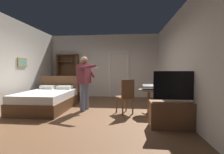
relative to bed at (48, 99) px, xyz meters
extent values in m
plane|color=brown|center=(1.46, -0.34, -0.30)|extent=(6.09, 6.09, 0.00)
cube|color=silver|center=(1.46, 2.49, 1.14)|extent=(5.22, 0.12, 2.89)
cube|color=silver|center=(-1.09, -0.34, 1.14)|extent=(0.12, 5.77, 2.89)
cube|color=#B2933F|center=(-1.01, 0.21, 1.21)|extent=(0.03, 0.45, 0.30)
cube|color=#77A593|center=(-1.00, 0.21, 1.21)|extent=(0.01, 0.39, 0.24)
cube|color=silver|center=(4.01, -0.34, 1.14)|extent=(0.12, 5.77, 2.89)
cube|color=white|center=(1.74, 2.41, 0.72)|extent=(0.08, 0.08, 2.05)
cube|color=white|center=(2.59, 2.41, 0.72)|extent=(0.08, 0.08, 2.05)
cube|color=white|center=(2.17, 2.41, 1.79)|extent=(0.93, 0.08, 0.08)
cube|color=brown|center=(0.00, -0.08, -0.13)|extent=(1.43, 2.00, 0.35)
cube|color=white|center=(0.00, -0.08, 0.16)|extent=(1.37, 1.94, 0.22)
cube|color=brown|center=(0.00, 0.88, 0.21)|extent=(1.43, 0.08, 1.02)
cube|color=white|center=(-0.32, 0.62, 0.33)|extent=(0.50, 0.34, 0.12)
cube|color=white|center=(0.32, 0.62, 0.33)|extent=(0.50, 0.34, 0.12)
cube|color=brown|center=(-0.67, 2.23, 0.68)|extent=(0.06, 0.32, 1.97)
cube|color=brown|center=(0.25, 2.23, 0.68)|extent=(0.06, 0.32, 1.97)
cube|color=brown|center=(-0.21, 2.23, 1.65)|extent=(0.98, 0.32, 0.04)
cube|color=brown|center=(-0.21, 2.38, 0.68)|extent=(0.98, 0.02, 1.97)
cube|color=brown|center=(-0.21, 2.23, 0.03)|extent=(0.92, 0.32, 0.03)
cylinder|color=#8A9EB9|center=(-0.21, 2.23, 0.10)|extent=(0.07, 0.07, 0.11)
cube|color=brown|center=(-0.21, 2.23, 0.68)|extent=(0.92, 0.32, 0.03)
cube|color=brown|center=(-0.21, 2.23, 1.34)|extent=(0.92, 0.32, 0.03)
cylinder|color=#397C3E|center=(0.00, 2.23, 1.41)|extent=(0.06, 0.06, 0.10)
cube|color=brown|center=(3.65, -1.33, -0.02)|extent=(1.19, 0.40, 0.57)
cube|color=black|center=(3.65, -1.35, 0.62)|extent=(1.06, 0.05, 0.61)
cube|color=#4E426D|center=(3.65, -1.32, 0.62)|extent=(1.00, 0.01, 0.55)
cylinder|color=brown|center=(3.17, -0.25, 0.03)|extent=(0.08, 0.08, 0.67)
cylinder|color=brown|center=(3.17, -0.25, -0.29)|extent=(0.37, 0.37, 0.03)
cylinder|color=brown|center=(3.17, -0.25, 0.38)|extent=(0.61, 0.61, 0.03)
cube|color=black|center=(3.14, -0.25, 0.41)|extent=(0.32, 0.22, 0.02)
cube|color=black|center=(3.15, -0.37, 0.52)|extent=(0.32, 0.20, 0.06)
cube|color=navy|center=(3.15, -0.37, 0.52)|extent=(0.29, 0.17, 0.05)
cylinder|color=#20310F|center=(3.31, -0.33, 0.49)|extent=(0.06, 0.06, 0.18)
cylinder|color=#20310F|center=(3.31, -0.33, 0.60)|extent=(0.03, 0.03, 0.05)
cylinder|color=brown|center=(2.52, -0.07, -0.08)|extent=(0.04, 0.04, 0.45)
cylinder|color=brown|center=(2.24, -0.26, -0.08)|extent=(0.04, 0.04, 0.45)
cylinder|color=brown|center=(2.71, -0.35, -0.08)|extent=(0.04, 0.04, 0.45)
cylinder|color=brown|center=(2.43, -0.54, -0.08)|extent=(0.04, 0.04, 0.45)
cube|color=brown|center=(2.48, -0.30, 0.17)|extent=(0.58, 0.58, 0.04)
cube|color=brown|center=(2.57, -0.44, 0.44)|extent=(0.37, 0.27, 0.50)
cylinder|color=slate|center=(1.25, 0.05, 0.12)|extent=(0.15, 0.15, 0.84)
cylinder|color=slate|center=(1.20, -0.21, 0.12)|extent=(0.15, 0.15, 0.84)
cube|color=brown|center=(1.23, -0.08, 0.83)|extent=(0.35, 0.52, 0.59)
sphere|color=#936B4C|center=(1.23, -0.08, 1.25)|extent=(0.23, 0.23, 0.23)
cylinder|color=brown|center=(1.37, 0.16, 0.94)|extent=(0.34, 0.15, 0.48)
cylinder|color=brown|center=(1.43, -0.39, 1.05)|extent=(0.53, 0.19, 0.15)
cube|color=white|center=(1.68, -0.46, 1.02)|extent=(0.12, 0.06, 0.04)
cube|color=black|center=(0.36, 1.22, -0.12)|extent=(0.55, 0.39, 0.36)
camera|label=1|loc=(2.54, -4.77, 0.96)|focal=24.84mm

